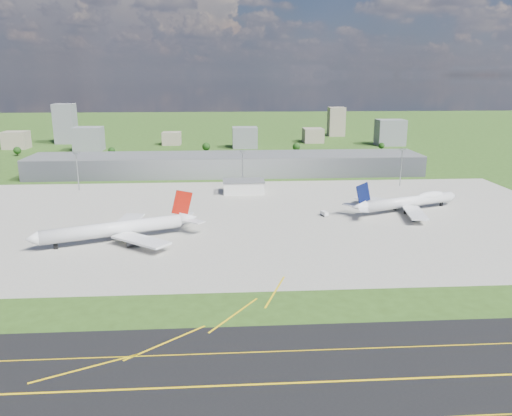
{
  "coord_description": "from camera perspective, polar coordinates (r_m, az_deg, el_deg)",
  "views": [
    {
      "loc": [
        -2.55,
        -218.64,
        74.78
      ],
      "look_at": [
        13.43,
        27.36,
        9.0
      ],
      "focal_mm": 35.0,
      "sensor_mm": 36.0,
      "label": 1
    }
  ],
  "objects": [
    {
      "name": "bldg_cw",
      "position": [
        565.66,
        -9.61,
        7.85
      ],
      "size": [
        20.0,
        18.0,
        14.0
      ],
      "primitive_type": "cube",
      "color": "gray",
      "rests_on": "ground"
    },
    {
      "name": "bldg_far_w",
      "position": [
        584.59,
        -25.73,
        7.01
      ],
      "size": [
        24.0,
        20.0,
        18.0
      ],
      "primitive_type": "cube",
      "color": "gray",
      "rests_on": "ground"
    },
    {
      "name": "ground",
      "position": [
        376.16,
        -3.26,
        3.45
      ],
      "size": [
        1400.0,
        1400.0,
        0.0
      ],
      "primitive_type": "plane",
      "color": "#2E4D18",
      "rests_on": "ground"
    },
    {
      "name": "airliner_blue_quad",
      "position": [
        295.73,
        17.08,
        0.7
      ],
      "size": [
        71.39,
        54.46,
        19.41
      ],
      "rotation": [
        0.0,
        0.0,
        0.37
      ],
      "color": "white",
      "rests_on": "ground"
    },
    {
      "name": "tree_e",
      "position": [
        503.73,
        4.63,
        6.99
      ],
      "size": [
        7.65,
        7.65,
        9.35
      ],
      "color": "#382314",
      "rests_on": "ground"
    },
    {
      "name": "taxiway",
      "position": [
        131.89,
        -2.07,
        -19.59
      ],
      "size": [
        1400.0,
        60.0,
        0.06
      ],
      "primitive_type": "cube",
      "color": "black",
      "rests_on": "ground"
    },
    {
      "name": "bldg_c",
      "position": [
        532.95,
        -1.28,
        8.06
      ],
      "size": [
        26.0,
        20.0,
        22.0
      ],
      "primitive_type": "cube",
      "color": "slate",
      "rests_on": "ground"
    },
    {
      "name": "tree_w",
      "position": [
        500.34,
        -16.18,
        6.32
      ],
      "size": [
        6.75,
        6.75,
        8.25
      ],
      "color": "#382314",
      "rests_on": "ground"
    },
    {
      "name": "tree_c",
      "position": [
        503.68,
        -5.71,
        7.0
      ],
      "size": [
        8.1,
        8.1,
        9.9
      ],
      "color": "#382314",
      "rests_on": "ground"
    },
    {
      "name": "van_white_near",
      "position": [
        275.64,
        7.81,
        -0.66
      ],
      "size": [
        3.65,
        5.6,
        2.63
      ],
      "rotation": [
        0.0,
        0.0,
        1.86
      ],
      "color": "white",
      "rests_on": "ground"
    },
    {
      "name": "tree_far_w",
      "position": [
        531.6,
        -25.63,
        5.96
      ],
      "size": [
        7.2,
        7.2,
        8.8
      ],
      "color": "#382314",
      "rests_on": "ground"
    },
    {
      "name": "bldg_tall_w",
      "position": [
        607.53,
        -20.95,
        8.99
      ],
      "size": [
        22.0,
        20.0,
        44.0
      ],
      "primitive_type": "cube",
      "color": "slate",
      "rests_on": "ground"
    },
    {
      "name": "ops_building",
      "position": [
        326.65,
        -1.43,
        2.42
      ],
      "size": [
        26.0,
        16.0,
        8.0
      ],
      "primitive_type": "cube",
      "color": "silver",
      "rests_on": "ground"
    },
    {
      "name": "bldg_w",
      "position": [
        540.2,
        -18.59,
        7.5
      ],
      "size": [
        28.0,
        22.0,
        24.0
      ],
      "primitive_type": "cube",
      "color": "slate",
      "rests_on": "ground"
    },
    {
      "name": "terminal",
      "position": [
        389.5,
        -3.3,
        4.97
      ],
      "size": [
        300.0,
        42.0,
        15.0
      ],
      "primitive_type": "cube",
      "color": "slate",
      "rests_on": "ground"
    },
    {
      "name": "airliner_red_twin",
      "position": [
        240.38,
        -15.32,
        -2.31
      ],
      "size": [
        74.79,
        56.6,
        21.43
      ],
      "rotation": [
        0.0,
        0.0,
        3.52
      ],
      "color": "white",
      "rests_on": "ground"
    },
    {
      "name": "tug_yellow",
      "position": [
        240.21,
        -14.77,
        -3.48
      ],
      "size": [
        3.85,
        3.98,
        1.76
      ],
      "rotation": [
        0.0,
        0.0,
        0.85
      ],
      "color": "yellow",
      "rests_on": "ground"
    },
    {
      "name": "bldg_tall_e",
      "position": [
        647.09,
        9.16,
        9.72
      ],
      "size": [
        20.0,
        18.0,
        36.0
      ],
      "primitive_type": "cube",
      "color": "gray",
      "rests_on": "ground"
    },
    {
      "name": "van_white_far",
      "position": [
        289.13,
        17.62,
        -0.52
      ],
      "size": [
        5.08,
        3.98,
        2.4
      ],
      "rotation": [
        0.0,
        0.0,
        0.46
      ],
      "color": "silver",
      "rests_on": "ground"
    },
    {
      "name": "bldg_e",
      "position": [
        571.97,
        15.08,
        8.33
      ],
      "size": [
        30.0,
        22.0,
        28.0
      ],
      "primitive_type": "cube",
      "color": "slate",
      "rests_on": "ground"
    },
    {
      "name": "apron",
      "position": [
        269.51,
        -0.9,
        -1.16
      ],
      "size": [
        360.0,
        190.0,
        0.08
      ],
      "primitive_type": "cube",
      "color": "gray",
      "rests_on": "ground"
    },
    {
      "name": "tree_far_e",
      "position": [
        533.86,
        14.15,
        6.93
      ],
      "size": [
        6.3,
        6.3,
        7.7
      ],
      "color": "#382314",
      "rests_on": "ground"
    },
    {
      "name": "bldg_ce",
      "position": [
        581.66,
        6.53,
        8.25
      ],
      "size": [
        22.0,
        24.0,
        16.0
      ],
      "primitive_type": "cube",
      "color": "gray",
      "rests_on": "ground"
    },
    {
      "name": "mast_west",
      "position": [
        352.23,
        -19.79,
        4.73
      ],
      "size": [
        3.5,
        2.0,
        25.9
      ],
      "color": "gray",
      "rests_on": "ground"
    },
    {
      "name": "mast_center",
      "position": [
        338.72,
        -1.55,
        5.23
      ],
      "size": [
        3.5,
        2.0,
        25.9
      ],
      "color": "gray",
      "rests_on": "ground"
    },
    {
      "name": "mast_east",
      "position": [
        359.99,
        16.31,
        5.22
      ],
      "size": [
        3.5,
        2.0,
        25.9
      ],
      "color": "gray",
      "rests_on": "ground"
    }
  ]
}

